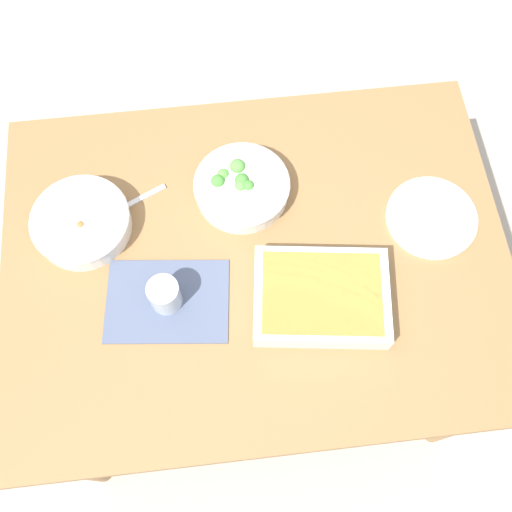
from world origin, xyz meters
The scene contains 9 objects.
ground_plane centered at (0.00, 0.00, 0.00)m, with size 6.00×6.00×0.00m, color #B2A899.
dining_table centered at (0.00, 0.00, 0.65)m, with size 1.20×0.90×0.74m.
placemat centered at (-0.21, -0.09, 0.74)m, with size 0.28×0.20×0.00m, color #4C5670.
stew_bowl centered at (-0.40, 0.12, 0.77)m, with size 0.23×0.23×0.06m.
broccoli_bowl centered at (-0.02, 0.17, 0.77)m, with size 0.23×0.23×0.07m.
baking_dish centered at (0.13, -0.13, 0.77)m, with size 0.33×0.26×0.06m.
drink_cup centered at (-0.21, -0.09, 0.78)m, with size 0.07×0.07×0.08m.
side_plate centered at (0.43, 0.05, 0.75)m, with size 0.22×0.22×0.01m, color white.
spoon_by_stew centered at (-0.31, 0.16, 0.74)m, with size 0.17×0.09×0.01m.
Camera 1 is at (-0.06, -0.53, 2.02)m, focal length 41.11 mm.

